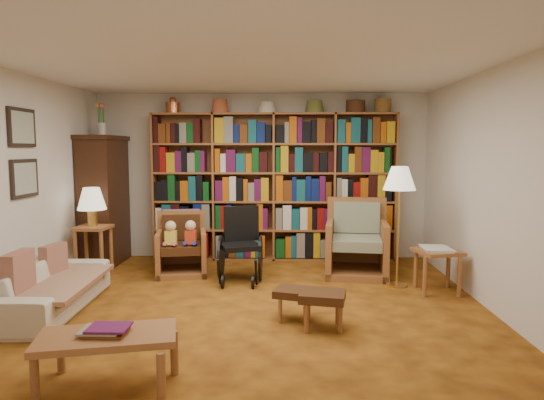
{
  "coord_description": "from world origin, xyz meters",
  "views": [
    {
      "loc": [
        0.38,
        -4.91,
        1.67
      ],
      "look_at": [
        0.22,
        0.6,
        1.09
      ],
      "focal_mm": 32.0,
      "sensor_mm": 36.0,
      "label": 1
    }
  ],
  "objects_px": {
    "floor_lamp": "(399,183)",
    "footstool_a": "(294,294)",
    "armchair_leather": "(183,247)",
    "wheelchair": "(241,247)",
    "sofa": "(51,287)",
    "side_table_lamp": "(93,239)",
    "armchair_sage": "(355,245)",
    "footstool_b": "(323,299)",
    "side_table_papers": "(438,257)",
    "coffee_table": "(107,341)"
  },
  "relations": [
    {
      "from": "floor_lamp",
      "to": "footstool_a",
      "type": "relative_size",
      "value": 3.37
    },
    {
      "from": "armchair_leather",
      "to": "footstool_a",
      "type": "relative_size",
      "value": 1.92
    },
    {
      "from": "armchair_leather",
      "to": "wheelchair",
      "type": "relative_size",
      "value": 0.89
    },
    {
      "from": "sofa",
      "to": "side_table_lamp",
      "type": "distance_m",
      "value": 1.41
    },
    {
      "from": "sofa",
      "to": "armchair_sage",
      "type": "bearing_deg",
      "value": -66.29
    },
    {
      "from": "sofa",
      "to": "footstool_b",
      "type": "height_order",
      "value": "sofa"
    },
    {
      "from": "sofa",
      "to": "floor_lamp",
      "type": "relative_size",
      "value": 1.17
    },
    {
      "from": "footstool_b",
      "to": "sofa",
      "type": "bearing_deg",
      "value": 171.21
    },
    {
      "from": "side_table_lamp",
      "to": "armchair_sage",
      "type": "height_order",
      "value": "armchair_sage"
    },
    {
      "from": "wheelchair",
      "to": "side_table_papers",
      "type": "xyz_separation_m",
      "value": [
        2.34,
        -0.46,
        -0.01
      ]
    },
    {
      "from": "footstool_a",
      "to": "side_table_papers",
      "type": "bearing_deg",
      "value": 29.97
    },
    {
      "from": "sofa",
      "to": "footstool_a",
      "type": "xyz_separation_m",
      "value": [
        2.52,
        -0.2,
        0.0
      ]
    },
    {
      "from": "side_table_papers",
      "to": "coffee_table",
      "type": "distance_m",
      "value": 3.83
    },
    {
      "from": "armchair_leather",
      "to": "footstool_a",
      "type": "height_order",
      "value": "armchair_leather"
    },
    {
      "from": "side_table_papers",
      "to": "footstool_b",
      "type": "bearing_deg",
      "value": -139.89
    },
    {
      "from": "sofa",
      "to": "footstool_a",
      "type": "bearing_deg",
      "value": -96.7
    },
    {
      "from": "armchair_sage",
      "to": "wheelchair",
      "type": "bearing_deg",
      "value": -165.11
    },
    {
      "from": "side_table_lamp",
      "to": "coffee_table",
      "type": "height_order",
      "value": "side_table_lamp"
    },
    {
      "from": "wheelchair",
      "to": "coffee_table",
      "type": "distance_m",
      "value": 2.89
    },
    {
      "from": "wheelchair",
      "to": "floor_lamp",
      "type": "height_order",
      "value": "floor_lamp"
    },
    {
      "from": "side_table_lamp",
      "to": "sofa",
      "type": "bearing_deg",
      "value": -85.87
    },
    {
      "from": "armchair_leather",
      "to": "footstool_a",
      "type": "xyz_separation_m",
      "value": [
        1.48,
        -1.79,
        -0.09
      ]
    },
    {
      "from": "floor_lamp",
      "to": "side_table_papers",
      "type": "bearing_deg",
      "value": -29.5
    },
    {
      "from": "footstool_a",
      "to": "footstool_b",
      "type": "relative_size",
      "value": 0.93
    },
    {
      "from": "floor_lamp",
      "to": "footstool_a",
      "type": "xyz_separation_m",
      "value": [
        -1.27,
        -1.2,
        -1.01
      ]
    },
    {
      "from": "armchair_sage",
      "to": "floor_lamp",
      "type": "height_order",
      "value": "floor_lamp"
    },
    {
      "from": "floor_lamp",
      "to": "sofa",
      "type": "bearing_deg",
      "value": -165.17
    },
    {
      "from": "sofa",
      "to": "coffee_table",
      "type": "xyz_separation_m",
      "value": [
        1.18,
        -1.58,
        0.08
      ]
    },
    {
      "from": "armchair_sage",
      "to": "footstool_b",
      "type": "relative_size",
      "value": 2.14
    },
    {
      "from": "armchair_leather",
      "to": "coffee_table",
      "type": "distance_m",
      "value": 3.17
    },
    {
      "from": "wheelchair",
      "to": "sofa",
      "type": "bearing_deg",
      "value": -146.45
    },
    {
      "from": "side_table_lamp",
      "to": "armchair_leather",
      "type": "bearing_deg",
      "value": 10.1
    },
    {
      "from": "armchair_sage",
      "to": "floor_lamp",
      "type": "distance_m",
      "value": 1.16
    },
    {
      "from": "side_table_lamp",
      "to": "armchair_leather",
      "type": "distance_m",
      "value": 1.16
    },
    {
      "from": "wheelchair",
      "to": "coffee_table",
      "type": "height_order",
      "value": "wheelchair"
    },
    {
      "from": "wheelchair",
      "to": "footstool_b",
      "type": "distance_m",
      "value": 1.9
    },
    {
      "from": "footstool_b",
      "to": "coffee_table",
      "type": "xyz_separation_m",
      "value": [
        -1.59,
        -1.15,
        0.05
      ]
    },
    {
      "from": "sofa",
      "to": "side_table_lamp",
      "type": "bearing_deg",
      "value": 1.99
    },
    {
      "from": "armchair_leather",
      "to": "floor_lamp",
      "type": "distance_m",
      "value": 2.96
    },
    {
      "from": "footstool_a",
      "to": "coffee_table",
      "type": "xyz_separation_m",
      "value": [
        -1.33,
        -1.38,
        0.08
      ]
    },
    {
      "from": "side_table_lamp",
      "to": "side_table_papers",
      "type": "height_order",
      "value": "side_table_lamp"
    },
    {
      "from": "sofa",
      "to": "coffee_table",
      "type": "bearing_deg",
      "value": -145.4
    },
    {
      "from": "side_table_lamp",
      "to": "armchair_sage",
      "type": "distance_m",
      "value": 3.48
    },
    {
      "from": "sofa",
      "to": "coffee_table",
      "type": "height_order",
      "value": "sofa"
    },
    {
      "from": "armchair_leather",
      "to": "wheelchair",
      "type": "bearing_deg",
      "value": -23.59
    },
    {
      "from": "armchair_sage",
      "to": "floor_lamp",
      "type": "xyz_separation_m",
      "value": [
        0.42,
        -0.63,
        0.88
      ]
    },
    {
      "from": "armchair_leather",
      "to": "floor_lamp",
      "type": "height_order",
      "value": "floor_lamp"
    },
    {
      "from": "wheelchair",
      "to": "floor_lamp",
      "type": "relative_size",
      "value": 0.64
    },
    {
      "from": "wheelchair",
      "to": "floor_lamp",
      "type": "distance_m",
      "value": 2.12
    },
    {
      "from": "side_table_papers",
      "to": "footstool_b",
      "type": "height_order",
      "value": "side_table_papers"
    }
  ]
}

